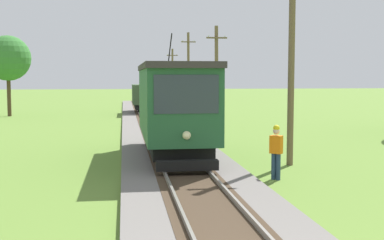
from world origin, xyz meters
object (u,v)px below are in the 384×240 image
utility_pole_near_tram (292,49)px  tree_left_near (8,58)px  utility_pole_mid (217,75)px  utility_pole_far (188,71)px  track_worker (276,150)px  red_tram (174,105)px  utility_pole_distant (172,75)px  freight_car (146,97)px  gravel_pile (189,104)px

utility_pole_near_tram → tree_left_near: bearing=121.4°
utility_pole_mid → utility_pole_far: bearing=90.0°
utility_pole_far → track_worker: 32.28m
utility_pole_mid → tree_left_near: (-15.75, 10.74, 1.40)m
red_tram → utility_pole_mid: 13.86m
utility_pole_distant → track_worker: (-1.34, -47.87, -2.54)m
freight_car → utility_pole_near_tram: size_ratio=0.61×
utility_pole_far → utility_pole_mid: bearing=-90.0°
red_tram → utility_pole_far: bearing=81.4°
utility_pole_mid → utility_pole_far: utility_pole_far is taller
red_tram → utility_pole_mid: utility_pole_mid is taller
utility_pole_distant → gravel_pile: 15.99m
red_tram → utility_pole_mid: bearing=72.3°
utility_pole_distant → track_worker: 47.96m
freight_car → utility_pole_near_tram: (4.20, -26.79, 2.78)m
utility_pole_mid → track_worker: (-1.34, -17.56, -2.47)m
freight_car → utility_pole_near_tram: bearing=-81.1°
utility_pole_near_tram → tree_left_near: 30.19m
red_tram → freight_car: 24.94m
red_tram → utility_pole_far: (4.20, 27.71, 1.67)m
utility_pole_distant → utility_pole_near_tram: bearing=-90.0°
tree_left_near → utility_pole_near_tram: bearing=-58.6°
utility_pole_far → utility_pole_distant: 15.75m
utility_pole_near_tram → gravel_pile: size_ratio=4.01×
freight_car → utility_pole_near_tram: utility_pole_near_tram is taller
utility_pole_distant → gravel_pile: (0.06, -15.73, -2.85)m
freight_car → gravel_pile: 5.17m
utility_pole_near_tram → red_tram: bearing=156.0°
red_tram → gravel_pile: bearing=81.3°
utility_pole_near_tram → utility_pole_mid: (0.00, 15.01, -0.88)m
utility_pole_far → gravel_pile: 3.20m
freight_car → track_worker: freight_car is taller
red_tram → track_worker: size_ratio=4.79×
freight_car → utility_pole_mid: (4.20, -11.78, 1.90)m
utility_pole_distant → tree_left_near: bearing=-128.8°
utility_pole_distant → utility_pole_mid: bearing=-90.0°
utility_pole_near_tram → gravel_pile: utility_pole_near_tram is taller
red_tram → tree_left_near: 26.67m
utility_pole_near_tram → gravel_pile: bearing=89.9°
track_worker → tree_left_near: tree_left_near is taller
red_tram → gravel_pile: size_ratio=4.04×
utility_pole_mid → red_tram: bearing=-107.7°
utility_pole_far → track_worker: (-1.34, -32.12, -2.88)m
track_worker → tree_left_near: 31.99m
utility_pole_far → gravel_pile: utility_pole_far is taller
utility_pole_mid → utility_pole_near_tram: bearing=-90.0°
utility_pole_mid → track_worker: size_ratio=3.76×
utility_pole_far → gravel_pile: bearing=18.0°
red_tram → utility_pole_mid: size_ratio=1.27×
freight_car → red_tram: bearing=-90.0°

